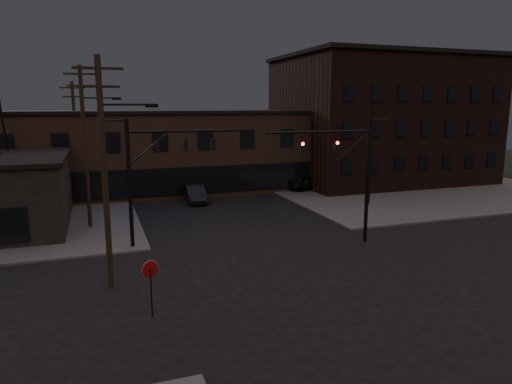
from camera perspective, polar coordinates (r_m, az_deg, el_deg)
ground at (r=24.17m, az=6.08°, el=-10.54°), size 140.00×140.00×0.00m
sidewalk_ne at (r=53.63m, az=17.29°, el=0.90°), size 30.00×30.00×0.15m
building_row at (r=49.51m, az=-7.93°, el=5.09°), size 40.00×12.00×8.00m
building_right at (r=56.20m, az=15.24°, el=8.54°), size 22.00×16.00×14.00m
traffic_signal_near at (r=29.32m, az=11.97°, el=3.01°), size 7.12×0.24×8.00m
traffic_signal_far at (r=28.70m, az=-13.07°, el=2.97°), size 7.12×0.24×8.00m
stop_sign at (r=19.64m, az=-13.05°, el=-10.11°), size 0.72×0.33×2.48m
utility_pole_near at (r=22.47m, az=-18.29°, el=2.84°), size 3.70×0.28×11.00m
utility_pole_mid at (r=34.39m, az=-20.50°, el=5.67°), size 3.70×0.28×11.50m
utility_pole_far at (r=46.41m, az=-21.60°, el=6.29°), size 2.20×0.28×11.00m
lot_light_a at (r=41.32m, az=14.25°, el=5.88°), size 1.50×0.28×9.14m
lot_light_b at (r=48.84m, az=16.90°, el=6.44°), size 1.50×0.28×9.14m
parked_car_lot_a at (r=47.81m, az=6.52°, el=1.21°), size 4.77×2.43×1.56m
parked_car_lot_b at (r=48.45m, az=14.32°, el=0.87°), size 4.44×2.38×1.23m
car_crossing at (r=42.44m, az=-7.63°, el=-0.21°), size 1.86×4.83×1.57m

